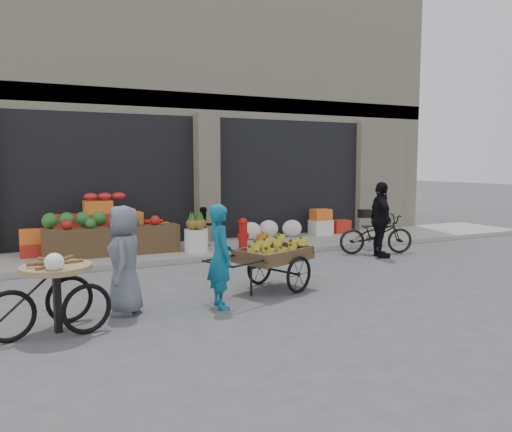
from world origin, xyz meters
name	(u,v)px	position (x,y,z in m)	size (l,w,h in m)	color
ground	(311,291)	(0.00, 0.00, 0.00)	(80.00, 80.00, 0.00)	#424244
sidewalk	(220,248)	(0.00, 4.10, 0.06)	(18.00, 2.20, 0.12)	gray
building	(172,120)	(0.00, 8.03, 3.37)	(14.00, 6.45, 7.00)	beige
fruit_display	(109,227)	(-2.48, 4.38, 0.67)	(3.10, 1.12, 1.24)	red
pineapple_bin	(196,240)	(-0.75, 3.60, 0.37)	(0.52, 0.52, 0.50)	silver
fire_hydrant	(243,232)	(0.35, 3.55, 0.50)	(0.22, 0.22, 0.71)	#A5140F
orange_bucket	(264,241)	(0.85, 3.50, 0.27)	(0.32, 0.32, 0.30)	orange
right_bay_goods	(303,225)	(2.61, 4.70, 0.41)	(3.35, 0.60, 0.70)	silver
seated_person	(204,227)	(-0.35, 4.20, 0.58)	(0.45, 0.35, 0.93)	black
banana_cart	(272,253)	(-0.57, 0.29, 0.61)	(2.17, 1.47, 0.84)	brown
vendor_woman	(220,256)	(-1.66, -0.24, 0.74)	(0.54, 0.36, 1.49)	#0F5D7A
tricycle_cart	(56,287)	(-3.85, -0.41, 0.57)	(1.46, 1.03, 0.95)	#9E7F51
vendor_grey	(124,260)	(-2.95, 0.05, 0.75)	(0.73, 0.47, 1.49)	slate
bicycle	(376,234)	(3.11, 2.26, 0.45)	(0.60, 1.72, 0.90)	black
cyclist	(381,220)	(2.91, 1.86, 0.83)	(0.97, 0.41, 1.66)	black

